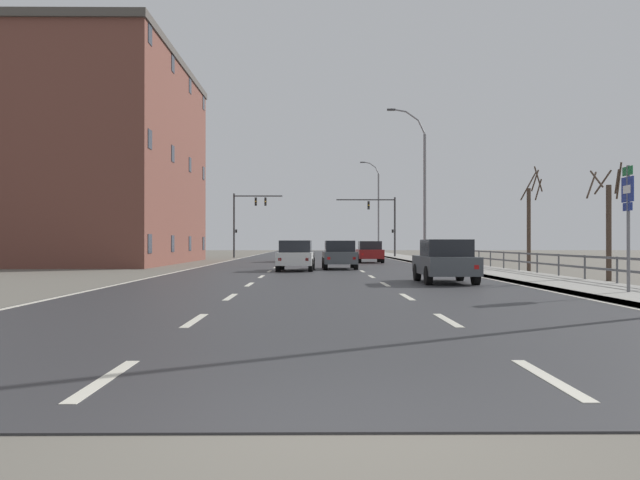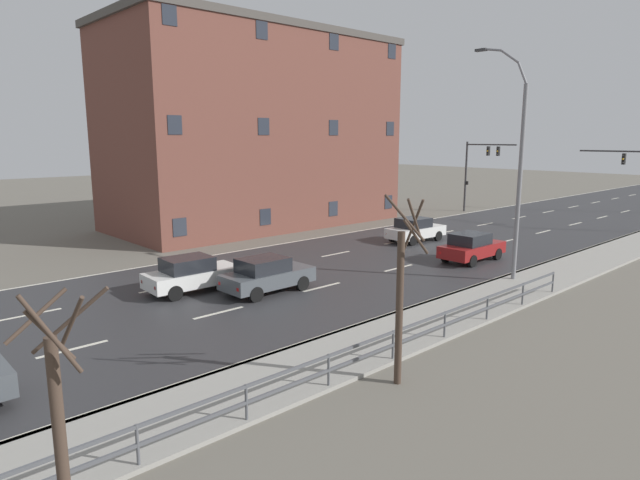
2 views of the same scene
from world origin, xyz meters
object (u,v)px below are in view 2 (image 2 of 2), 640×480
Objects in this scene: car_near_left at (472,247)px; car_far_left at (192,274)px; street_lamp_midground at (517,169)px; car_near_right at (267,275)px; traffic_signal_left at (477,164)px; car_far_right at (415,229)px; brick_building at (256,130)px.

car_near_left and car_far_left have the same top height.
street_lamp_midground is 12.31m from car_near_right.
traffic_signal_left is 16.58m from car_far_right.
car_far_right is 14.54m from car_near_right.
car_near_left is 0.99× the size of car_far_left.
car_near_left is at bearing -19.95° from car_far_right.
car_far_right is 16.57m from car_far_left.
brick_building is (-7.95, -18.42, 2.93)m from traffic_signal_left.
car_far_right is (-5.61, 2.32, 0.00)m from car_near_left.
car_far_right is 14.86m from brick_building.
traffic_signal_left reaches higher than car_near_right.
car_near_right is 0.99× the size of car_far_left.
brick_building reaches higher than street_lamp_midground.
street_lamp_midground reaches higher than car_far_right.
car_far_left is at bearing -79.83° from traffic_signal_left.
car_near_right is (-6.12, -9.71, -4.45)m from street_lamp_midground.
street_lamp_midground is 11.07m from car_far_right.
car_far_right and car_far_left have the same top height.
car_near_left is 1.00× the size of car_near_right.
street_lamp_midground reaches higher than traffic_signal_left.
car_near_left and car_far_right have the same top height.
traffic_signal_left is at bearing 102.24° from car_far_left.
car_near_right is 3.29m from car_far_left.
car_far_right is (-9.08, 4.52, -4.45)m from street_lamp_midground.
car_far_right is 1.00× the size of car_far_left.
street_lamp_midground is 1.71× the size of traffic_signal_left.
street_lamp_midground is 24.45m from traffic_signal_left.
street_lamp_midground is 15.36m from car_far_left.
traffic_signal_left reaches higher than car_near_left.
car_far_left is at bearing -109.52° from car_near_left.
brick_building is at bearing -164.40° from car_far_right.
car_near_right is at bearing -102.77° from car_near_left.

